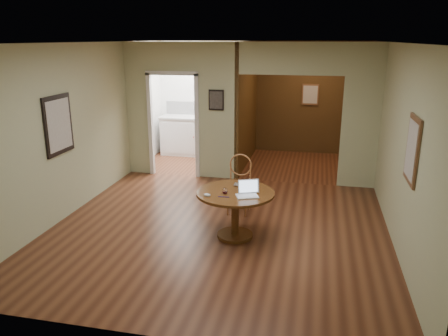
% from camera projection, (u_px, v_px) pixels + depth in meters
% --- Properties ---
extents(floor, '(5.00, 5.00, 0.00)m').
position_uv_depth(floor, '(218.00, 230.00, 6.54)').
color(floor, '#472314').
rests_on(floor, ground).
extents(room_shell, '(5.20, 7.50, 5.00)m').
position_uv_depth(room_shell, '(229.00, 111.00, 9.17)').
color(room_shell, silver).
rests_on(room_shell, ground).
extents(dining_table, '(1.10, 1.10, 0.69)m').
position_uv_depth(dining_table, '(235.00, 204.00, 6.19)').
color(dining_table, brown).
rests_on(dining_table, ground).
extents(chair, '(0.42, 0.42, 0.96)m').
position_uv_depth(chair, '(239.00, 181.00, 7.10)').
color(chair, '#9A6136').
rests_on(chair, ground).
extents(open_laptop, '(0.35, 0.35, 0.21)m').
position_uv_depth(open_laptop, '(248.00, 191.00, 5.99)').
color(open_laptop, white).
rests_on(open_laptop, dining_table).
extents(closed_laptop, '(0.35, 0.24, 0.03)m').
position_uv_depth(closed_laptop, '(245.00, 186.00, 6.32)').
color(closed_laptop, '#B0AFB4').
rests_on(closed_laptop, dining_table).
extents(mouse, '(0.11, 0.07, 0.04)m').
position_uv_depth(mouse, '(207.00, 195.00, 5.95)').
color(mouse, white).
rests_on(mouse, dining_table).
extents(wine_glass, '(0.08, 0.08, 0.09)m').
position_uv_depth(wine_glass, '(225.00, 191.00, 6.04)').
color(wine_glass, white).
rests_on(wine_glass, dining_table).
extents(pen, '(0.16, 0.02, 0.01)m').
position_uv_depth(pen, '(224.00, 197.00, 5.92)').
color(pen, '#0C0C55').
rests_on(pen, dining_table).
extents(kitchen_cabinet, '(2.06, 0.60, 0.94)m').
position_uv_depth(kitchen_cabinet, '(203.00, 136.00, 10.61)').
color(kitchen_cabinet, white).
rests_on(kitchen_cabinet, ground).
extents(grocery_bag, '(0.28, 0.24, 0.27)m').
position_uv_depth(grocery_bag, '(212.00, 112.00, 10.39)').
color(grocery_bag, beige).
rests_on(grocery_bag, kitchen_cabinet).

